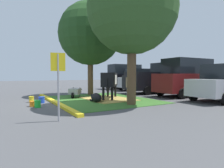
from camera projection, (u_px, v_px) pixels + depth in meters
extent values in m
plane|color=#4C4C4F|center=(69.00, 102.00, 9.93)|extent=(80.00, 80.00, 0.00)
cube|color=#386B28|center=(102.00, 99.00, 10.98)|extent=(6.49, 5.18, 0.02)
cube|color=yellow|center=(54.00, 102.00, 9.61)|extent=(7.69, 0.24, 0.12)
cube|color=tan|center=(108.00, 99.00, 11.05)|extent=(3.31, 2.56, 0.04)
cylinder|color=brown|center=(90.00, 76.00, 13.23)|extent=(0.38, 0.38, 2.79)
sphere|color=#23471E|center=(90.00, 34.00, 13.09)|extent=(4.41, 4.41, 4.41)
cylinder|color=brown|center=(132.00, 73.00, 8.97)|extent=(0.43, 0.43, 3.07)
sphere|color=#2D5123|center=(132.00, 9.00, 8.82)|extent=(4.30, 4.30, 4.30)
cube|color=black|center=(110.00, 79.00, 11.17)|extent=(2.25, 1.95, 0.80)
cube|color=white|center=(110.00, 79.00, 11.32)|extent=(1.15, 1.12, 0.56)
cylinder|color=black|center=(112.00, 78.00, 12.49)|extent=(0.70, 0.64, 0.58)
cube|color=black|center=(113.00, 75.00, 12.80)|extent=(0.51, 0.47, 0.32)
cube|color=white|center=(113.00, 75.00, 13.00)|extent=(0.22, 0.23, 0.20)
cylinder|color=black|center=(108.00, 91.00, 12.10)|extent=(0.14, 0.14, 0.77)
cylinder|color=black|center=(115.00, 91.00, 12.04)|extent=(0.14, 0.14, 0.77)
cylinder|color=black|center=(103.00, 94.00, 10.39)|extent=(0.14, 0.14, 0.77)
cylinder|color=black|center=(112.00, 94.00, 10.33)|extent=(0.14, 0.14, 0.77)
cylinder|color=black|center=(107.00, 85.00, 10.00)|extent=(0.06, 0.06, 0.70)
ellipsoid|color=black|center=(96.00, 98.00, 9.89)|extent=(1.16, 0.64, 0.48)
cube|color=black|center=(93.00, 96.00, 10.45)|extent=(0.31, 0.24, 0.22)
cube|color=silver|center=(93.00, 96.00, 10.56)|extent=(0.07, 0.11, 0.16)
cylinder|color=black|center=(91.00, 100.00, 10.16)|extent=(0.36, 0.15, 0.10)
cylinder|color=slate|center=(129.00, 95.00, 10.02)|extent=(0.26, 0.26, 0.77)
cylinder|color=#9E7F5B|center=(129.00, 83.00, 9.98)|extent=(0.34, 0.34, 0.53)
sphere|color=#8C664C|center=(129.00, 76.00, 9.97)|extent=(0.21, 0.21, 0.21)
cylinder|color=#9E7F5B|center=(127.00, 82.00, 9.82)|extent=(0.09, 0.09, 0.50)
cylinder|color=#9E7F5B|center=(131.00, 82.00, 10.15)|extent=(0.09, 0.09, 0.50)
cube|color=gray|center=(75.00, 91.00, 11.89)|extent=(1.08, 1.01, 0.36)
cylinder|color=black|center=(73.00, 96.00, 11.41)|extent=(0.35, 0.29, 0.36)
cylinder|color=black|center=(80.00, 95.00, 12.19)|extent=(0.04, 0.04, 0.24)
cylinder|color=black|center=(73.00, 95.00, 12.22)|extent=(0.04, 0.04, 0.24)
cylinder|color=black|center=(81.00, 89.00, 12.52)|extent=(0.46, 0.33, 0.23)
cylinder|color=black|center=(74.00, 89.00, 12.55)|extent=(0.46, 0.33, 0.23)
cylinder|color=#99999E|center=(58.00, 88.00, 5.77)|extent=(0.06, 0.06, 2.09)
cube|color=yellow|center=(58.00, 62.00, 5.74)|extent=(0.12, 0.44, 0.56)
cylinder|color=yellow|center=(31.00, 99.00, 9.86)|extent=(0.24, 0.24, 0.30)
torus|color=yellow|center=(31.00, 97.00, 9.85)|extent=(0.27, 0.27, 0.02)
cylinder|color=blue|center=(42.00, 100.00, 9.55)|extent=(0.30, 0.30, 0.31)
torus|color=blue|center=(42.00, 97.00, 9.54)|extent=(0.32, 0.32, 0.02)
cylinder|color=orange|center=(33.00, 104.00, 8.53)|extent=(0.28, 0.28, 0.24)
torus|color=orange|center=(33.00, 101.00, 8.52)|extent=(0.31, 0.31, 0.02)
cylinder|color=green|center=(38.00, 104.00, 8.25)|extent=(0.27, 0.27, 0.31)
torus|color=green|center=(38.00, 101.00, 8.24)|extent=(0.29, 0.29, 0.02)
cube|color=black|center=(125.00, 80.00, 19.66)|extent=(2.09, 4.68, 1.20)
cube|color=black|center=(125.00, 69.00, 19.60)|extent=(1.80, 3.27, 1.00)
cylinder|color=black|center=(131.00, 85.00, 21.22)|extent=(0.25, 0.65, 0.64)
cylinder|color=black|center=(141.00, 86.00, 19.54)|extent=(0.25, 0.65, 0.64)
cylinder|color=black|center=(108.00, 85.00, 19.83)|extent=(0.25, 0.65, 0.64)
cylinder|color=black|center=(117.00, 86.00, 18.15)|extent=(0.25, 0.65, 0.64)
cube|color=#B7B7BC|center=(139.00, 82.00, 17.61)|extent=(1.98, 4.47, 0.90)
cube|color=black|center=(139.00, 73.00, 17.57)|extent=(1.67, 2.26, 0.80)
cylinder|color=black|center=(145.00, 86.00, 19.09)|extent=(0.25, 0.65, 0.64)
cylinder|color=black|center=(157.00, 87.00, 17.50)|extent=(0.25, 0.65, 0.64)
cylinder|color=black|center=(121.00, 87.00, 17.76)|extent=(0.25, 0.65, 0.64)
cylinder|color=black|center=(131.00, 88.00, 16.17)|extent=(0.25, 0.65, 0.64)
cube|color=black|center=(157.00, 82.00, 14.98)|extent=(2.22, 5.48, 1.10)
cube|color=black|center=(166.00, 69.00, 15.37)|extent=(1.91, 1.88, 1.00)
cube|color=black|center=(145.00, 74.00, 14.38)|extent=(2.01, 2.78, 0.24)
cylinder|color=black|center=(164.00, 87.00, 16.71)|extent=(0.25, 0.65, 0.64)
cylinder|color=black|center=(182.00, 89.00, 14.94)|extent=(0.25, 0.65, 0.64)
cylinder|color=black|center=(132.00, 89.00, 15.07)|extent=(0.25, 0.65, 0.64)
cylinder|color=black|center=(148.00, 91.00, 13.31)|extent=(0.25, 0.65, 0.64)
cube|color=maroon|center=(187.00, 83.00, 12.65)|extent=(2.09, 4.68, 1.20)
cube|color=black|center=(187.00, 66.00, 12.60)|extent=(1.80, 3.27, 1.00)
cylinder|color=black|center=(190.00, 90.00, 14.22)|extent=(0.25, 0.65, 0.64)
cylinder|color=black|center=(214.00, 92.00, 12.54)|extent=(0.25, 0.65, 0.64)
cylinder|color=black|center=(160.00, 91.00, 12.83)|extent=(0.25, 0.65, 0.64)
cylinder|color=black|center=(182.00, 94.00, 11.15)|extent=(0.25, 0.65, 0.64)
cylinder|color=black|center=(224.00, 93.00, 11.76)|extent=(0.25, 0.65, 0.64)
cylinder|color=black|center=(193.00, 95.00, 10.43)|extent=(0.25, 0.65, 0.64)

